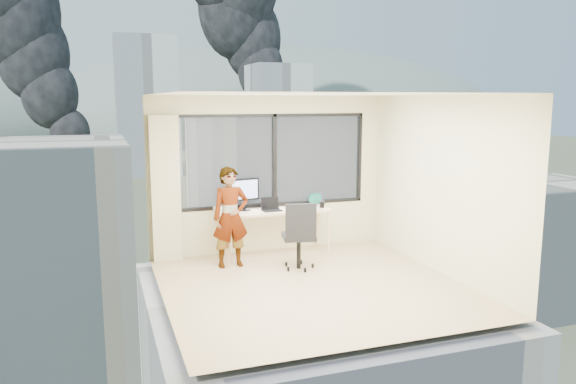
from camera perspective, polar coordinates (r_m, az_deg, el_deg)
name	(u,v)px	position (r m, az deg, el deg)	size (l,w,h in m)	color
floor	(312,286)	(7.73, 2.45, -9.61)	(4.00, 4.00, 0.01)	tan
ceiling	(313,94)	(7.30, 2.60, 10.05)	(4.00, 4.00, 0.01)	white
wall_front	(386,224)	(5.63, 10.03, -3.27)	(4.00, 0.01, 2.60)	beige
wall_left	(160,201)	(6.93, -13.04, -0.96)	(0.01, 4.00, 2.60)	beige
wall_right	(440,185)	(8.34, 15.42, 0.68)	(0.01, 4.00, 2.60)	beige
window_wall	(271,160)	(9.26, -1.73, 3.27)	(3.30, 0.16, 1.55)	black
curtain	(166,189)	(8.83, -12.51, 0.29)	(0.45, 0.14, 2.30)	beige
desk	(275,232)	(9.12, -1.36, -4.16)	(1.80, 0.60, 0.75)	beige
chair	(299,234)	(8.33, 1.12, -4.39)	(0.54, 0.54, 1.06)	black
person	(231,217)	(8.44, -5.94, -2.60)	(0.56, 0.37, 1.53)	#2D2D33
monitor	(244,194)	(9.00, -4.56, -0.22)	(0.53, 0.11, 0.53)	black
game_console	(224,208)	(9.03, -6.62, -1.70)	(0.28, 0.24, 0.07)	white
laptop	(272,205)	(8.95, -1.67, -1.33)	(0.30, 0.32, 0.20)	black
cellphone	(268,211)	(8.90, -2.05, -1.99)	(0.10, 0.05, 0.01)	black
pen_cup	(322,204)	(9.23, 3.52, -1.30)	(0.08, 0.08, 0.11)	black
handbag	(315,199)	(9.48, 2.85, -0.69)	(0.26, 0.13, 0.20)	#0B443A
exterior_ground	(112,175)	(127.89, -17.67, 1.64)	(400.00, 400.00, 0.04)	#515B3D
near_bldg_b	(280,199)	(47.90, -0.87, -0.75)	(14.00, 13.00, 16.00)	silver
near_bldg_c	(528,243)	(49.11, 23.55, -4.88)	(12.00, 10.00, 10.00)	beige
far_tower_b	(147,107)	(127.25, -14.38, 8.53)	(13.00, 13.00, 30.00)	silver
far_tower_c	(278,112)	(154.38, -1.05, 8.20)	(15.00, 15.00, 26.00)	silver
hill_b	(273,127)	(342.94, -1.60, 6.75)	(300.00, 220.00, 96.00)	slate
tree_b	(252,346)	(28.35, -3.70, -15.61)	(7.60, 7.60, 9.00)	#194517
tree_c	(371,220)	(54.14, 8.59, -2.89)	(8.40, 8.40, 10.00)	#194517
smoke_plume_b	(278,23)	(187.56, -1.00, 17.01)	(30.00, 18.00, 70.00)	black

